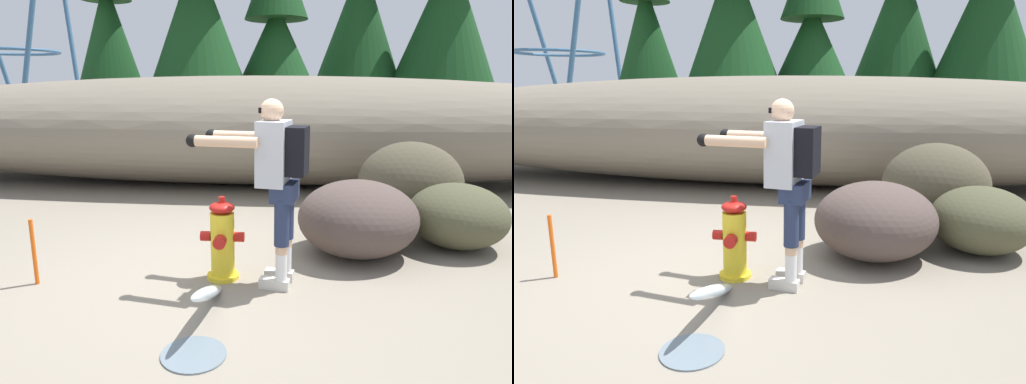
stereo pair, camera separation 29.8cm
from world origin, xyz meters
The scene contains 12 objects.
ground_plane centered at (0.00, 0.00, -0.02)m, with size 56.00×56.00×0.04m, color gray.
dirt_embankment centered at (0.00, 4.33, 0.95)m, with size 16.97×3.20×1.91m, color #756B5B.
fire_hydrant centered at (0.12, -0.04, 0.36)m, with size 0.40×0.35×0.77m.
hydrant_water_jet centered at (0.12, -0.83, 0.16)m, with size 0.44×1.33×0.52m.
utility_worker centered at (0.59, -0.12, 1.03)m, with size 1.03×0.63×1.63m.
boulder_large centered at (2.54, 1.04, 0.35)m, with size 1.05×1.11×0.70m, color #474630.
boulder_mid centered at (2.21, 1.85, 0.53)m, with size 1.29×1.15×1.06m, color #494332.
boulder_small centered at (1.42, 0.69, 0.39)m, with size 1.20×1.26×0.79m, color #4C3E39.
pine_tree_far_left centered at (-3.78, 7.28, 3.29)m, with size 1.85×1.85×6.20m.
pine_tree_left centered at (-1.48, 6.73, 3.51)m, with size 2.75×2.75×7.00m.
pine_tree_center centered at (0.25, 7.67, 2.93)m, with size 2.36×2.36×5.33m.
survey_stake centered at (-1.52, -0.31, 0.30)m, with size 0.04×0.04×0.60m, color #E55914.
Camera 2 is at (1.06, -3.88, 1.73)m, focal length 31.96 mm.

